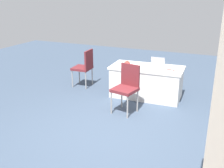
# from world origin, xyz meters

# --- Properties ---
(ground_plane) EXTENTS (14.40, 14.40, 0.00)m
(ground_plane) POSITION_xyz_m (0.00, 0.00, 0.00)
(ground_plane) COLOR #3D4C60
(table_foreground) EXTENTS (1.65, 0.84, 0.72)m
(table_foreground) POSITION_xyz_m (-0.07, -2.12, 0.36)
(table_foreground) COLOR silver
(table_foreground) RESTS_ON ground
(chair_tucked_left) EXTENTS (0.46, 0.46, 0.96)m
(chair_tucked_left) POSITION_xyz_m (1.58, -2.19, 0.55)
(chair_tucked_left) COLOR #9E9993
(chair_tucked_left) RESTS_ON ground
(chair_by_pillar) EXTENTS (0.52, 0.52, 0.97)m
(chair_by_pillar) POSITION_xyz_m (0.06, -1.18, 0.56)
(chair_by_pillar) COLOR #9E9993
(chair_by_pillar) RESTS_ON ground
(laptop_silver) EXTENTS (0.33, 0.31, 0.21)m
(laptop_silver) POSITION_xyz_m (-0.28, -2.19, 0.76)
(laptop_silver) COLOR silver
(laptop_silver) RESTS_ON table_foreground
(yarn_ball) EXTENTS (0.13, 0.13, 0.13)m
(yarn_ball) POSITION_xyz_m (0.35, -1.96, 0.79)
(yarn_ball) COLOR #B2382D
(yarn_ball) RESTS_ON table_foreground
(scissors_red) EXTENTS (0.18, 0.07, 0.01)m
(scissors_red) POSITION_xyz_m (-0.62, -2.08, 0.73)
(scissors_red) COLOR red
(scissors_red) RESTS_ON table_foreground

